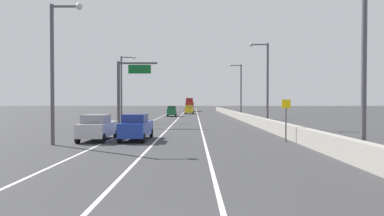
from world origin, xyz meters
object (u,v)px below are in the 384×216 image
lamp_post_right_near (358,47)px  car_blue_2 (136,127)px  car_green_0 (172,111)px  lamp_post_right_second (265,78)px  car_silver_1 (98,127)px  overhead_sign_gantry (125,85)px  lamp_post_right_third (239,87)px  lamp_post_left_mid (123,84)px  lamp_post_left_near (56,63)px  car_yellow_3 (189,109)px  box_truck (189,105)px  speed_advisory_sign (286,117)px

lamp_post_right_near → car_blue_2: (-11.96, 8.66, -4.41)m
car_blue_2 → car_green_0: bearing=90.1°
lamp_post_right_second → car_silver_1: bearing=-141.8°
overhead_sign_gantry → lamp_post_right_near: 27.24m
lamp_post_right_third → overhead_sign_gantry: bearing=-130.9°
lamp_post_right_near → lamp_post_left_mid: size_ratio=1.00×
lamp_post_right_third → lamp_post_left_near: size_ratio=1.00×
lamp_post_left_near → car_yellow_3: size_ratio=2.02×
overhead_sign_gantry → lamp_post_right_third: 24.08m
lamp_post_left_near → lamp_post_left_mid: size_ratio=1.00×
car_green_0 → box_truck: bearing=85.3°
overhead_sign_gantry → car_silver_1: overhead_sign_gantry is taller
lamp_post_right_near → lamp_post_right_second: same height
lamp_post_right_second → car_blue_2: size_ratio=2.03×
lamp_post_right_near → lamp_post_right_second: 20.23m
overhead_sign_gantry → car_yellow_3: bearing=80.1°
lamp_post_right_third → car_green_0: size_ratio=2.23×
car_green_0 → car_blue_2: size_ratio=0.91×
lamp_post_right_second → lamp_post_left_mid: same height
car_blue_2 → car_silver_1: bearing=-177.9°
overhead_sign_gantry → lamp_post_right_second: 15.89m
box_truck → lamp_post_right_second: bearing=-81.8°
car_yellow_3 → box_truck: (-0.28, 22.23, 0.79)m
lamp_post_right_near → car_yellow_3: size_ratio=2.02×
car_silver_1 → lamp_post_right_near: bearing=-30.1°
lamp_post_right_near → lamp_post_left_near: 17.76m
speed_advisory_sign → box_truck: size_ratio=0.38×
lamp_post_left_mid → car_blue_2: 22.77m
car_silver_1 → lamp_post_right_second: bearing=38.2°
speed_advisory_sign → lamp_post_right_third: lamp_post_right_third is taller
lamp_post_right_second → car_blue_2: bearing=-136.1°
lamp_post_left_near → overhead_sign_gantry: bearing=86.4°
lamp_post_right_near → box_truck: 84.14m
box_truck → car_green_0: bearing=-94.7°
car_green_0 → box_truck: size_ratio=0.53×
overhead_sign_gantry → lamp_post_right_second: lamp_post_right_second is taller
lamp_post_right_second → car_yellow_3: (-8.90, 41.11, -4.35)m
speed_advisory_sign → car_blue_2: (-10.72, 1.15, -0.79)m
lamp_post_left_mid → car_yellow_3: 32.57m
lamp_post_right_second → lamp_post_left_near: bearing=-139.7°
lamp_post_right_second → lamp_post_left_mid: bearing=150.4°
speed_advisory_sign → lamp_post_right_third: (1.30, 32.93, 3.62)m
lamp_post_right_near → lamp_post_right_third: size_ratio=1.00×
car_green_0 → car_blue_2: bearing=-89.9°
speed_advisory_sign → lamp_post_right_second: (1.29, 12.71, 3.62)m
lamp_post_right_third → lamp_post_left_near: bearing=-116.0°
lamp_post_left_near → car_green_0: size_ratio=2.23×
overhead_sign_gantry → car_yellow_3: overhead_sign_gantry is taller
speed_advisory_sign → car_silver_1: (-13.55, 1.04, -0.81)m
lamp_post_right_second → car_green_0: lamp_post_right_second is taller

